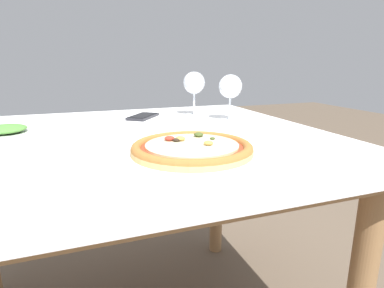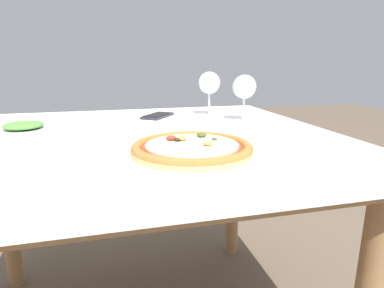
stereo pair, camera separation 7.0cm
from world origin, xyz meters
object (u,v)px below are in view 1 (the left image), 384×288
(wine_glass_far_left, at_px, (230,88))
(wine_glass_far_right, at_px, (194,84))
(pizza_plate, at_px, (192,150))
(side_plate, at_px, (6,132))
(dining_table, at_px, (124,166))
(cell_phone, at_px, (143,116))

(wine_glass_far_left, xyz_separation_m, wine_glass_far_right, (-0.08, 0.15, 0.00))
(pizza_plate, bearing_deg, side_plate, 138.50)
(wine_glass_far_right, height_order, side_plate, wine_glass_far_right)
(pizza_plate, xyz_separation_m, wine_glass_far_left, (0.28, 0.38, 0.10))
(wine_glass_far_right, bearing_deg, side_plate, -166.12)
(dining_table, height_order, cell_phone, cell_phone)
(pizza_plate, relative_size, wine_glass_far_right, 1.72)
(wine_glass_far_left, distance_m, side_plate, 0.71)
(wine_glass_far_left, bearing_deg, dining_table, -160.64)
(pizza_plate, relative_size, side_plate, 1.48)
(cell_phone, bearing_deg, pizza_plate, -90.34)
(pizza_plate, xyz_separation_m, side_plate, (-0.42, 0.37, -0.01))
(wine_glass_far_left, height_order, wine_glass_far_right, wine_glass_far_right)
(pizza_plate, relative_size, wine_glass_far_left, 1.79)
(cell_phone, bearing_deg, wine_glass_far_left, -28.76)
(dining_table, distance_m, cell_phone, 0.33)
(pizza_plate, distance_m, side_plate, 0.56)
(wine_glass_far_right, relative_size, cell_phone, 1.06)
(dining_table, bearing_deg, side_plate, 156.85)
(dining_table, distance_m, wine_glass_far_right, 0.47)
(cell_phone, distance_m, side_plate, 0.45)
(wine_glass_far_right, distance_m, side_plate, 0.65)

